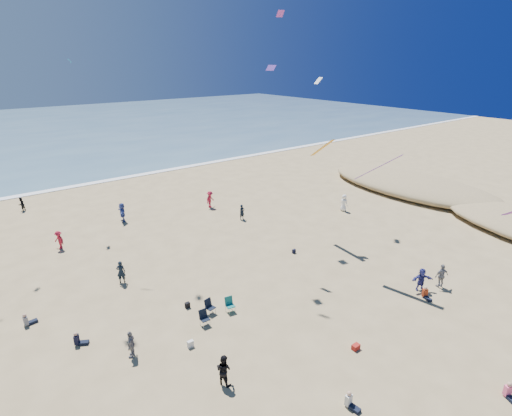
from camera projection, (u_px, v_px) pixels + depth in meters
ocean at (4, 133)px, 86.85m from camera, size 220.00×100.00×0.06m
surf_line at (62, 188)px, 49.84m from camera, size 220.00×1.20×0.08m
standing_flyers at (214, 254)px, 31.35m from camera, size 37.51×44.84×1.92m
seated_group at (269, 342)px, 22.26m from camera, size 22.87×21.09×0.84m
chair_cluster at (215, 310)px, 24.94m from camera, size 2.66×1.47×1.00m
white_tote at (190, 344)px, 22.42m from camera, size 0.35×0.20×0.40m
black_backpack at (187, 305)px, 25.97m from camera, size 0.30×0.22×0.38m
cooler at (356, 347)px, 22.26m from camera, size 0.45×0.30×0.30m
navy_bag at (294, 251)px, 33.30m from camera, size 0.28×0.18×0.34m
kites_aloft at (264, 65)px, 25.79m from camera, size 41.82×39.51×28.30m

